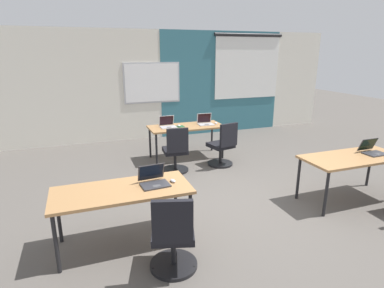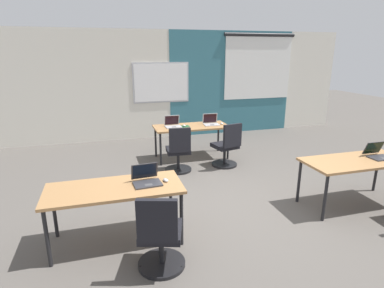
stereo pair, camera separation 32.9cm
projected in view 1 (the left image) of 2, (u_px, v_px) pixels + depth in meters
name	position (u px, v px, depth m)	size (l,w,h in m)	color
ground_plane	(231.00, 200.00, 4.97)	(24.00, 24.00, 0.00)	#56514C
back_wall_assembly	(164.00, 85.00, 8.37)	(10.00, 0.27, 2.80)	silver
desk_near_left	(122.00, 194.00, 3.67)	(1.60, 0.70, 0.72)	#A37547
desk_near_right	(353.00, 160.00, 4.81)	(1.60, 0.70, 0.72)	#A37547
desk_far_center	(186.00, 129.00, 6.76)	(1.60, 0.70, 0.72)	#A37547
laptop_near_right_end	(373.00, 150.00, 4.93)	(0.33, 0.32, 0.22)	#333338
laptop_near_left_inner	(154.00, 180.00, 3.78)	(0.35, 0.33, 0.23)	#333338
mouse_near_left_inner	(173.00, 181.00, 3.85)	(0.07, 0.11, 0.03)	#B2B2B7
chair_near_left_inner	(173.00, 240.00, 3.26)	(0.55, 0.60, 0.92)	black
laptop_far_right	(205.00, 122.00, 6.88)	(0.34, 0.29, 0.24)	#B7B7BC
mouse_far_right	(216.00, 123.00, 6.94)	(0.08, 0.11, 0.03)	silver
chair_far_right	(223.00, 148.00, 6.37)	(0.53, 0.58, 0.92)	black
laptop_far_left	(168.00, 125.00, 6.63)	(0.34, 0.29, 0.23)	#B7B7BC
mousepad_far_left	(179.00, 126.00, 6.69)	(0.22, 0.19, 0.00)	#23512D
mouse_far_left	(179.00, 126.00, 6.69)	(0.06, 0.10, 0.03)	silver
chair_far_left	(176.00, 154.00, 6.01)	(0.52, 0.56, 0.92)	black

